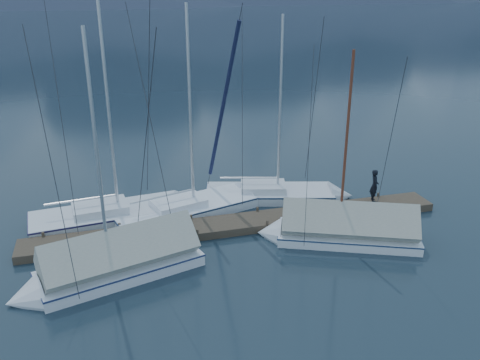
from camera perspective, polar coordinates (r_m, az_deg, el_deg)
The scene contains 9 objects.
ground at distance 20.23m, azimuth 1.53°, elevation -7.83°, with size 1000.00×1000.00×0.00m, color black.
dock at distance 21.87m, azimuth 0.00°, elevation -5.09°, with size 18.00×1.50×0.54m.
mooring_posts at distance 21.65m, azimuth -1.28°, elevation -4.68°, with size 15.12×1.52×0.35m.
sailboat_open_left at distance 23.34m, azimuth -12.14°, elevation -3.63°, with size 7.90×3.32×10.20m.
sailboat_open_mid at distance 23.55m, azimuth -4.06°, elevation -2.93°, with size 7.86×4.12×10.00m.
sailboat_open_right at distance 24.81m, azimuth 5.38°, elevation -1.67°, with size 7.40×3.80×9.42m.
sailboat_covered_near at distance 21.12m, azimuth 10.70°, elevation -5.59°, with size 6.77×4.37×8.48m.
sailboat_covered_far at distance 18.84m, azimuth -14.85°, elevation -9.42°, with size 7.10×3.82×9.55m.
person at distance 24.14m, azimuth 14.86°, elevation -0.60°, with size 0.56×0.37×1.53m, color black.
Camera 1 is at (-5.21, -16.81, 9.99)m, focal length 38.00 mm.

